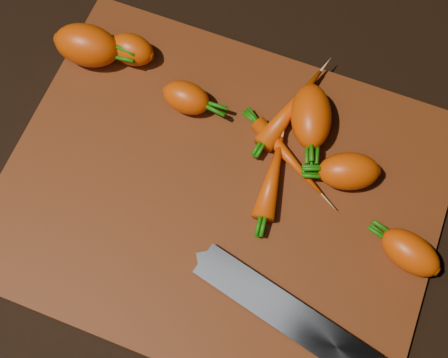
% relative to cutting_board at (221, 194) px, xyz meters
% --- Properties ---
extents(ground, '(2.00, 2.00, 0.01)m').
position_rel_cutting_board_xyz_m(ground, '(0.00, 0.00, -0.01)').
color(ground, black).
extents(cutting_board, '(0.50, 0.40, 0.01)m').
position_rel_cutting_board_xyz_m(cutting_board, '(0.00, 0.00, 0.00)').
color(cutting_board, '#5C260C').
rests_on(cutting_board, ground).
extents(carrot_0, '(0.09, 0.06, 0.05)m').
position_rel_cutting_board_xyz_m(carrot_0, '(-0.22, 0.11, 0.03)').
color(carrot_0, '#DF4202').
rests_on(carrot_0, cutting_board).
extents(carrot_1, '(0.06, 0.04, 0.04)m').
position_rel_cutting_board_xyz_m(carrot_1, '(-0.17, 0.13, 0.03)').
color(carrot_1, '#DF4202').
rests_on(carrot_1, cutting_board).
extents(carrot_2, '(0.07, 0.09, 0.05)m').
position_rel_cutting_board_xyz_m(carrot_2, '(0.07, 0.12, 0.03)').
color(carrot_2, '#DF4202').
rests_on(carrot_2, cutting_board).
extents(carrot_3, '(0.08, 0.07, 0.04)m').
position_rel_cutting_board_xyz_m(carrot_3, '(0.13, 0.07, 0.03)').
color(carrot_3, '#DF4202').
rests_on(carrot_3, cutting_board).
extents(carrot_4, '(0.06, 0.04, 0.04)m').
position_rel_cutting_board_xyz_m(carrot_4, '(-0.08, 0.09, 0.03)').
color(carrot_4, '#DF4202').
rests_on(carrot_4, cutting_board).
extents(carrot_5, '(0.08, 0.06, 0.04)m').
position_rel_cutting_board_xyz_m(carrot_5, '(0.22, 0.00, 0.03)').
color(carrot_5, '#DF4202').
rests_on(carrot_5, cutting_board).
extents(carrot_6, '(0.06, 0.13, 0.03)m').
position_rel_cutting_board_xyz_m(carrot_6, '(0.04, 0.13, 0.02)').
color(carrot_6, '#DF4202').
rests_on(carrot_6, cutting_board).
extents(carrot_7, '(0.11, 0.08, 0.02)m').
position_rel_cutting_board_xyz_m(carrot_7, '(0.06, 0.07, 0.02)').
color(carrot_7, '#DF4202').
rests_on(carrot_7, cutting_board).
extents(carrot_8, '(0.04, 0.11, 0.03)m').
position_rel_cutting_board_xyz_m(carrot_8, '(0.05, 0.03, 0.02)').
color(carrot_8, '#DF4202').
rests_on(carrot_8, cutting_board).
extents(knife, '(0.35, 0.11, 0.02)m').
position_rel_cutting_board_xyz_m(knife, '(0.14, -0.11, 0.01)').
color(knife, gray).
rests_on(knife, cutting_board).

